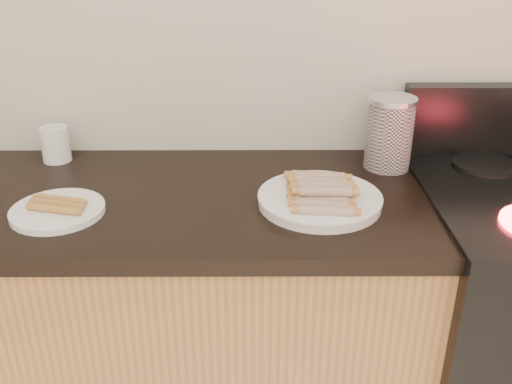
{
  "coord_description": "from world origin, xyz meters",
  "views": [
    {
      "loc": [
        -0.03,
        0.39,
        1.53
      ],
      "look_at": [
        -0.03,
        1.62,
        0.94
      ],
      "focal_mm": 40.0,
      "sensor_mm": 36.0,
      "label": 1
    }
  ],
  "objects_px": {
    "main_plate": "(320,201)",
    "mug": "(55,144)",
    "side_plate": "(58,211)",
    "canister": "(389,133)"
  },
  "relations": [
    {
      "from": "side_plate",
      "to": "canister",
      "type": "height_order",
      "value": "canister"
    },
    {
      "from": "side_plate",
      "to": "mug",
      "type": "height_order",
      "value": "mug"
    },
    {
      "from": "main_plate",
      "to": "canister",
      "type": "height_order",
      "value": "canister"
    },
    {
      "from": "main_plate",
      "to": "mug",
      "type": "distance_m",
      "value": 0.78
    },
    {
      "from": "main_plate",
      "to": "canister",
      "type": "relative_size",
      "value": 1.48
    },
    {
      "from": "mug",
      "to": "main_plate",
      "type": "bearing_deg",
      "value": -21.48
    },
    {
      "from": "side_plate",
      "to": "mug",
      "type": "xyz_separation_m",
      "value": [
        -0.1,
        0.33,
        0.04
      ]
    },
    {
      "from": "side_plate",
      "to": "canister",
      "type": "bearing_deg",
      "value": 18.45
    },
    {
      "from": "main_plate",
      "to": "mug",
      "type": "xyz_separation_m",
      "value": [
        -0.73,
        0.29,
        0.04
      ]
    },
    {
      "from": "side_plate",
      "to": "mug",
      "type": "bearing_deg",
      "value": 107.29
    }
  ]
}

